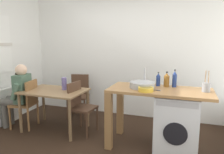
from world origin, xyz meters
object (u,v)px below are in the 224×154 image
bottle_clear_small (175,79)px  dining_table (54,95)px  seated_person (18,92)px  washing_machine (177,123)px  chair_opposite (80,104)px  bottle_tall_green (158,80)px  mixing_bowl (146,89)px  utensil_crock (206,87)px  vase (64,84)px  chair_person_seat (27,101)px  chair_spare_by_wall (79,93)px  bottle_squat_brown (167,80)px

bottle_clear_small → dining_table: bearing=-175.6°
seated_person → washing_machine: seated_person is taller
bottle_clear_small → chair_opposite: bearing=-176.3°
chair_opposite → bottle_tall_green: bottle_tall_green is taller
washing_machine → mixing_bowl: mixing_bowl is taller
chair_opposite → mixing_bowl: mixing_bowl is taller
utensil_crock → vase: size_ratio=1.33×
bottle_clear_small → vase: bottle_clear_small is taller
dining_table → bottle_tall_green: bottle_tall_green is taller
mixing_bowl → vase: size_ratio=0.95×
bottle_tall_green → utensil_crock: utensil_crock is taller
washing_machine → bottle_tall_green: bearing=145.4°
washing_machine → mixing_bowl: (-0.43, -0.20, 0.52)m
chair_person_seat → bottle_clear_small: (2.61, 0.25, 0.54)m
seated_person → utensil_crock: (3.21, 0.11, 0.32)m
chair_spare_by_wall → washing_machine: (2.05, -0.83, -0.08)m
chair_spare_by_wall → bottle_squat_brown: bearing=148.9°
mixing_bowl → utensil_crock: (0.80, 0.25, 0.04)m
mixing_bowl → vase: bearing=167.1°
chair_opposite → washing_machine: bearing=91.8°
seated_person → bottle_squat_brown: bearing=-95.4°
chair_spare_by_wall → seated_person: bearing=36.0°
utensil_crock → seated_person: bearing=-178.0°
bottle_clear_small → utensil_crock: (0.44, -0.17, -0.05)m
seated_person → bottle_tall_green: 2.56m
chair_person_seat → utensil_crock: size_ratio=3.00×
mixing_bowl → vase: 1.60m
chair_spare_by_wall → vase: bearing=83.2°
chair_person_seat → vase: bearing=-86.0°
bottle_clear_small → utensil_crock: utensil_crock is taller
bottle_tall_green → bottle_clear_small: bottle_clear_small is taller
chair_person_seat → bottle_squat_brown: 2.56m
dining_table → utensil_crock: 2.53m
chair_spare_by_wall → chair_person_seat: bearing=41.3°
chair_opposite → bottle_tall_green: 1.44m
chair_person_seat → bottle_tall_green: bearing=-95.0°
dining_table → washing_machine: bearing=-1.6°
chair_opposite → vase: vase is taller
seated_person → bottle_squat_brown: (2.65, 0.26, 0.36)m
chair_person_seat → utensil_crock: 3.09m
dining_table → bottle_tall_green: size_ratio=4.99×
chair_person_seat → bottle_squat_brown: (2.50, 0.23, 0.52)m
washing_machine → dining_table: bearing=178.4°
chair_opposite → chair_spare_by_wall: size_ratio=1.00×
bottle_tall_green → bottle_squat_brown: bearing=-7.5°
bottle_squat_brown → bottle_clear_small: bottle_clear_small is taller
bottle_squat_brown → mixing_bowl: bearing=-121.7°
chair_spare_by_wall → utensil_crock: bearing=149.8°
washing_machine → bottle_tall_green: bottle_tall_green is taller
chair_person_seat → mixing_bowl: size_ratio=4.18×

